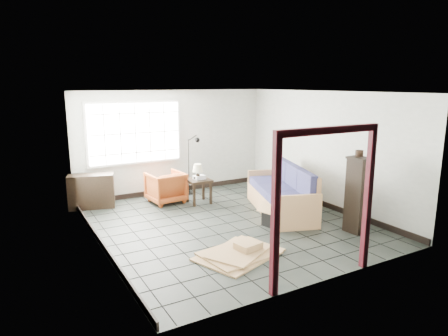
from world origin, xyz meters
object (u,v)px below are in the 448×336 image
futon_sofa (283,195)px  side_table (199,183)px  armchair (166,186)px  tall_shelf (357,194)px

futon_sofa → side_table: 2.00m
armchair → side_table: armchair is taller
side_table → futon_sofa: bearing=-49.0°
armchair → tall_shelf: bearing=118.6°
futon_sofa → tall_shelf: (0.44, -1.62, 0.36)m
armchair → futon_sofa: bearing=129.9°
armchair → tall_shelf: (2.40, -3.57, 0.33)m
futon_sofa → side_table: size_ratio=4.35×
futon_sofa → tall_shelf: size_ratio=1.73×
armchair → side_table: 0.79m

